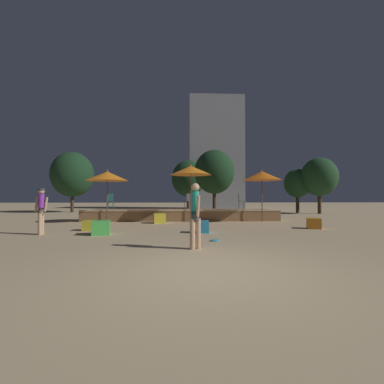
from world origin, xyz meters
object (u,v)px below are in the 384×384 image
Objects in this scene: bistro_chair_2 at (240,199)px; cube_seat_2 at (202,227)px; person_1 at (41,209)px; cube_seat_4 at (314,223)px; background_tree_2 at (188,179)px; background_tree_1 at (214,172)px; background_tree_0 at (297,183)px; bistro_chair_1 at (188,200)px; background_tree_4 at (72,175)px; bistro_chair_0 at (111,200)px; background_tree_3 at (319,177)px; frisbee_disc at (215,240)px; patio_umbrella_1 at (262,176)px; patio_umbrella_0 at (191,170)px; patio_umbrella_2 at (107,176)px; cube_seat_1 at (101,228)px; cube_seat_0 at (89,225)px; person_0 at (195,214)px; cube_seat_3 at (160,218)px.

cube_seat_2 is at bearing 165.85° from bistro_chair_2.
person_1 is 10.49m from bistro_chair_2.
cube_seat_4 is 0.13× the size of background_tree_2.
cube_seat_4 is at bearing -73.05° from background_tree_1.
bistro_chair_2 is 8.71m from background_tree_0.
bistro_chair_1 is (-5.16, 4.58, 0.97)m from cube_seat_4.
background_tree_4 reaches higher than person_1.
cube_seat_2 is 0.57× the size of bistro_chair_0.
background_tree_3 is (7.61, 4.79, 1.78)m from bistro_chair_2.
bistro_chair_1 reaches higher than frisbee_disc.
bistro_chair_2 is at bearing 114.07° from patio_umbrella_1.
patio_umbrella_0 is at bearing 147.58° from cube_seat_4.
patio_umbrella_2 is 13.13m from background_tree_2.
cube_seat_1 is at bearing -116.54° from background_tree_1.
background_tree_0 reaches higher than patio_umbrella_0.
cube_seat_1 is (1.09, -4.59, -2.20)m from patio_umbrella_2.
bistro_chair_2 is 0.18× the size of background_tree_2.
patio_umbrella_0 is 5.99m from cube_seat_0.
frisbee_disc is at bearing 73.09° from person_1.
background_tree_4 is at bearing 171.77° from background_tree_3.
background_tree_3 reaches higher than person_1.
bistro_chair_1 is 1.00× the size of bistro_chair_2.
cube_seat_2 is (4.71, -4.26, -2.23)m from patio_umbrella_2.
cube_seat_0 is at bearing -141.37° from background_tree_0.
bistro_chair_0 is at bearing -162.46° from background_tree_3.
background_tree_0 is (9.44, 6.08, 1.31)m from bistro_chair_1.
patio_umbrella_2 is 4.75m from bistro_chair_1.
patio_umbrella_2 is 8.57m from person_0.
patio_umbrella_2 is (-8.30, 0.19, -0.04)m from patio_umbrella_1.
person_0 reaches higher than bistro_chair_0.
bistro_chair_2 is (6.41, 6.17, 0.94)m from cube_seat_1.
person_1 reaches higher than cube_seat_4.
background_tree_4 reaches higher than patio_umbrella_1.
patio_umbrella_0 is 4.47m from patio_umbrella_2.
background_tree_4 reaches higher than person_0.
cube_seat_0 is at bearing -122.84° from background_tree_1.
background_tree_1 reaches higher than patio_umbrella_1.
patio_umbrella_1 reaches higher than bistro_chair_0.
bistro_chair_0 is (-3.05, 2.15, 0.94)m from cube_seat_3.
patio_umbrella_1 is at bearing 4.55° from cube_seat_3.
frisbee_disc is 13.06m from background_tree_1.
background_tree_0 reaches higher than bistro_chair_1.
cube_seat_3 is 13.33m from background_tree_2.
patio_umbrella_0 is 0.61× the size of background_tree_1.
background_tree_2 is at bearing 68.97° from patio_umbrella_2.
cube_seat_1 is (-3.37, -4.60, -2.53)m from patio_umbrella_0.
background_tree_4 is at bearing 130.41° from cube_seat_3.
background_tree_4 is (-5.95, 12.78, 3.15)m from cube_seat_0.
frisbee_disc is (4.67, -2.70, -0.18)m from cube_seat_0.
background_tree_4 is (-9.97, 16.66, 2.44)m from person_0.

